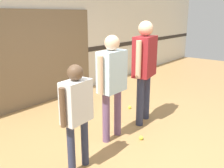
# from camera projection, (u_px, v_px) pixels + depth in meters

# --- Properties ---
(ground_plane) EXTENTS (16.00, 16.00, 0.00)m
(ground_plane) POSITION_uv_depth(u_px,v_px,m) (129.00, 135.00, 4.11)
(ground_plane) COLOR #A87F4C
(wall_back) EXTENTS (16.00, 0.07, 3.20)m
(wall_back) POSITION_uv_depth(u_px,v_px,m) (32.00, 31.00, 5.19)
(wall_back) COLOR silver
(wall_back) RESTS_ON ground_plane
(wall_panel) EXTENTS (2.67, 0.05, 2.03)m
(wall_panel) POSITION_uv_depth(u_px,v_px,m) (45.00, 57.00, 5.48)
(wall_panel) COLOR #756047
(wall_panel) RESTS_ON ground_plane
(person_instructor) EXTENTS (0.62, 0.27, 1.64)m
(person_instructor) POSITION_uv_depth(u_px,v_px,m) (112.00, 77.00, 3.77)
(person_instructor) COLOR #6B4C70
(person_instructor) RESTS_ON ground_plane
(person_student_left) EXTENTS (0.52, 0.24, 1.37)m
(person_student_left) POSITION_uv_depth(u_px,v_px,m) (77.00, 107.00, 3.01)
(person_student_left) COLOR #2D334C
(person_student_left) RESTS_ON ground_plane
(person_student_right) EXTENTS (0.68, 0.38, 1.82)m
(person_student_right) POSITION_uv_depth(u_px,v_px,m) (145.00, 62.00, 4.34)
(person_student_right) COLOR #2D334C
(person_student_right) RESTS_ON ground_plane
(racket_spare_on_floor) EXTENTS (0.48, 0.35, 0.03)m
(racket_spare_on_floor) POSITION_uv_depth(u_px,v_px,m) (87.00, 113.00, 5.02)
(racket_spare_on_floor) COLOR #28282D
(racket_spare_on_floor) RESTS_ON ground_plane
(tennis_ball_near_instructor) EXTENTS (0.07, 0.07, 0.07)m
(tennis_ball_near_instructor) POSITION_uv_depth(u_px,v_px,m) (141.00, 138.00, 3.96)
(tennis_ball_near_instructor) COLOR #CCE038
(tennis_ball_near_instructor) RESTS_ON ground_plane
(tennis_ball_by_spare_racket) EXTENTS (0.07, 0.07, 0.07)m
(tennis_ball_by_spare_racket) POSITION_uv_depth(u_px,v_px,m) (87.00, 112.00, 5.00)
(tennis_ball_by_spare_racket) COLOR #CCE038
(tennis_ball_by_spare_racket) RESTS_ON ground_plane
(tennis_ball_stray_left) EXTENTS (0.07, 0.07, 0.07)m
(tennis_ball_stray_left) POSITION_uv_depth(u_px,v_px,m) (130.00, 107.00, 5.25)
(tennis_ball_stray_left) COLOR #CCE038
(tennis_ball_stray_left) RESTS_ON ground_plane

